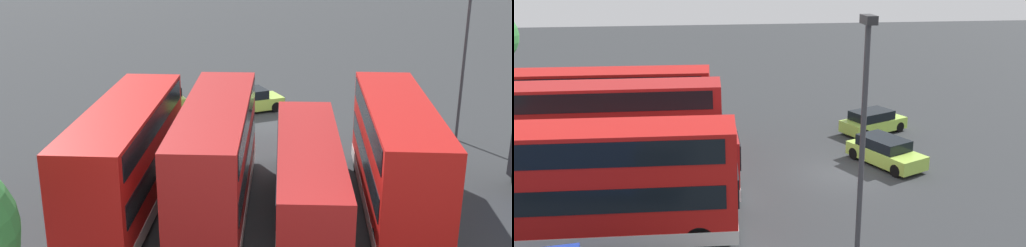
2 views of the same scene
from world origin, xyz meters
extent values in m
plane|color=#2D3033|center=(0.00, 0.00, 0.00)|extent=(140.00, 140.00, 0.00)
cube|color=#B71411|center=(-5.50, 11.23, 2.45)|extent=(3.02, 10.92, 4.20)
cube|color=silver|center=(-5.50, 11.23, 0.62)|extent=(3.06, 10.96, 0.55)
cube|color=black|center=(-5.50, 11.23, 2.25)|extent=(3.04, 10.12, 0.90)
cube|color=black|center=(-5.50, 11.23, 3.95)|extent=(3.04, 10.12, 0.90)
cube|color=black|center=(-5.74, 5.79, 2.25)|extent=(2.25, 0.16, 1.10)
cylinder|color=black|center=(-4.55, 7.17, 0.55)|extent=(0.35, 1.11, 1.10)
cylinder|color=black|center=(-6.80, 7.27, 0.55)|extent=(0.35, 1.11, 1.10)
cylinder|color=black|center=(-4.20, 15.18, 0.55)|extent=(0.35, 1.11, 1.10)
cylinder|color=black|center=(-6.45, 15.28, 0.55)|extent=(0.35, 1.11, 1.10)
cube|color=#A51919|center=(-1.96, 11.31, 1.65)|extent=(2.76, 11.72, 2.60)
cube|color=silver|center=(-1.96, 11.31, 0.62)|extent=(2.80, 11.76, 0.55)
cube|color=black|center=(-1.96, 11.31, 2.25)|extent=(2.81, 10.92, 0.90)
cube|color=black|center=(-2.06, 5.44, 2.25)|extent=(2.25, 0.10, 1.10)
cylinder|color=black|center=(-0.91, 6.85, 0.55)|extent=(0.32, 1.11, 1.10)
cylinder|color=black|center=(-3.16, 6.89, 0.55)|extent=(0.32, 1.11, 1.10)
cube|color=#A51919|center=(1.80, 11.50, 2.45)|extent=(2.83, 11.06, 4.20)
cube|color=silver|center=(1.80, 11.50, 0.62)|extent=(2.87, 11.10, 0.55)
cube|color=black|center=(1.80, 11.50, 2.25)|extent=(2.87, 10.26, 0.90)
cube|color=black|center=(1.80, 11.50, 3.95)|extent=(2.87, 10.26, 0.90)
cube|color=black|center=(1.66, 5.97, 2.25)|extent=(2.25, 0.12, 1.10)
cylinder|color=black|center=(2.82, 7.37, 0.55)|extent=(0.33, 1.11, 1.10)
cylinder|color=black|center=(0.57, 7.43, 0.55)|extent=(0.33, 1.11, 1.10)
cylinder|color=black|center=(3.03, 15.57, 0.55)|extent=(0.33, 1.11, 1.10)
cube|color=#B71411|center=(5.37, 11.84, 2.45)|extent=(2.97, 10.86, 4.20)
cube|color=silver|center=(5.37, 11.84, 0.62)|extent=(3.02, 10.90, 0.55)
cube|color=black|center=(5.37, 11.84, 2.25)|extent=(3.00, 10.06, 0.90)
cube|color=black|center=(5.37, 11.84, 3.95)|extent=(3.00, 10.06, 0.90)
cube|color=black|center=(5.15, 6.43, 2.25)|extent=(2.25, 0.15, 1.10)
cylinder|color=black|center=(6.33, 7.81, 0.55)|extent=(0.34, 1.11, 1.10)
cylinder|color=black|center=(4.09, 7.90, 0.55)|extent=(0.34, 1.11, 1.10)
cube|color=#A5D14C|center=(6.53, -3.63, 0.53)|extent=(3.38, 4.48, 0.70)
cube|color=black|center=(6.45, -3.45, 1.15)|extent=(2.54, 2.93, 0.55)
cylinder|color=black|center=(7.88, -4.60, 0.32)|extent=(0.47, 0.67, 0.64)
cylinder|color=black|center=(6.43, -5.28, 0.32)|extent=(0.47, 0.67, 0.64)
cylinder|color=black|center=(6.63, -1.97, 0.32)|extent=(0.47, 0.67, 0.64)
cylinder|color=black|center=(5.19, -2.66, 0.32)|extent=(0.47, 0.67, 0.64)
cube|color=#A5D14C|center=(1.02, -2.48, 0.53)|extent=(4.61, 3.46, 0.70)
cube|color=black|center=(1.20, -2.39, 1.15)|extent=(3.01, 2.58, 0.55)
cylinder|color=black|center=(-0.02, -3.86, 0.32)|extent=(0.67, 0.47, 0.64)
cylinder|color=black|center=(-0.71, -2.41, 0.32)|extent=(0.67, 0.47, 0.64)
cylinder|color=black|center=(2.74, -2.54, 0.32)|extent=(0.67, 0.47, 0.64)
cylinder|color=black|center=(2.05, -1.10, 0.32)|extent=(0.67, 0.47, 0.64)
cylinder|color=#38383D|center=(-10.54, 2.58, 4.28)|extent=(0.16, 0.16, 8.55)
camera|label=1|loc=(-0.37, 35.03, 11.51)|focal=43.83mm
camera|label=2|loc=(-24.54, 7.15, 10.13)|focal=38.01mm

